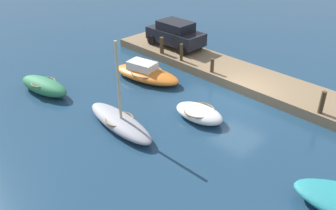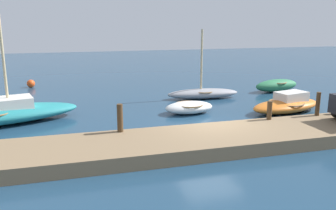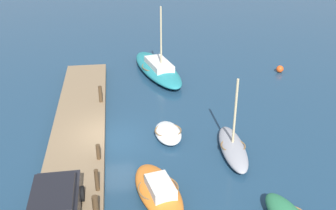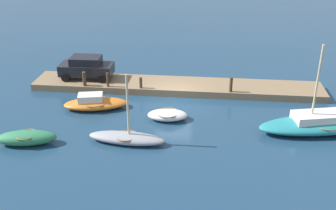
{
  "view_description": "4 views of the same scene",
  "coord_description": "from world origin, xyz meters",
  "px_view_note": "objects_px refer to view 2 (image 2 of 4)",
  "views": [
    {
      "loc": [
        -8.92,
        13.97,
        8.67
      ],
      "look_at": [
        0.9,
        4.36,
        0.92
      ],
      "focal_mm": 38.03,
      "sensor_mm": 36.0,
      "label": 1
    },
    {
      "loc": [
        -5.53,
        -13.18,
        4.53
      ],
      "look_at": [
        -1.25,
        2.09,
        0.75
      ],
      "focal_mm": 37.67,
      "sensor_mm": 36.0,
      "label": 2
    },
    {
      "loc": [
        18.65,
        0.62,
        11.39
      ],
      "look_at": [
        -1.21,
        3.28,
        1.33
      ],
      "focal_mm": 42.48,
      "sensor_mm": 36.0,
      "label": 3
    },
    {
      "loc": [
        -2.29,
        25.32,
        11.47
      ],
      "look_at": [
        0.19,
        2.3,
        0.61
      ],
      "focal_mm": 43.04,
      "sensor_mm": 36.0,
      "label": 4
    }
  ],
  "objects_px": {
    "mooring_post_west": "(120,118)",
    "mooring_post_mid_west": "(269,110)",
    "marker_buoy": "(31,84)",
    "motorboat_orange": "(287,104)",
    "dinghy_white": "(189,107)",
    "rowboat_grey": "(203,93)",
    "mooring_post_mid_east": "(318,104)",
    "rowboat_green": "(277,85)"
  },
  "relations": [
    {
      "from": "motorboat_orange",
      "to": "rowboat_grey",
      "type": "relative_size",
      "value": 1.0
    },
    {
      "from": "marker_buoy",
      "to": "motorboat_orange",
      "type": "bearing_deg",
      "value": -39.14
    },
    {
      "from": "dinghy_white",
      "to": "rowboat_green",
      "type": "relative_size",
      "value": 0.74
    },
    {
      "from": "dinghy_white",
      "to": "mooring_post_west",
      "type": "distance_m",
      "value": 5.47
    },
    {
      "from": "mooring_post_mid_west",
      "to": "dinghy_white",
      "type": "bearing_deg",
      "value": 121.93
    },
    {
      "from": "motorboat_orange",
      "to": "dinghy_white",
      "type": "bearing_deg",
      "value": 155.31
    },
    {
      "from": "rowboat_grey",
      "to": "motorboat_orange",
      "type": "bearing_deg",
      "value": -50.74
    },
    {
      "from": "mooring_post_west",
      "to": "mooring_post_mid_west",
      "type": "bearing_deg",
      "value": 0.0
    },
    {
      "from": "mooring_post_west",
      "to": "motorboat_orange",
      "type": "bearing_deg",
      "value": 16.27
    },
    {
      "from": "mooring_post_mid_east",
      "to": "motorboat_orange",
      "type": "bearing_deg",
      "value": 84.47
    },
    {
      "from": "rowboat_grey",
      "to": "rowboat_green",
      "type": "bearing_deg",
      "value": 11.56
    },
    {
      "from": "dinghy_white",
      "to": "mooring_post_mid_west",
      "type": "height_order",
      "value": "mooring_post_mid_west"
    },
    {
      "from": "motorboat_orange",
      "to": "marker_buoy",
      "type": "distance_m",
      "value": 17.11
    },
    {
      "from": "mooring_post_west",
      "to": "mooring_post_mid_east",
      "type": "relative_size",
      "value": 1.02
    },
    {
      "from": "motorboat_orange",
      "to": "rowboat_grey",
      "type": "height_order",
      "value": "rowboat_grey"
    },
    {
      "from": "rowboat_grey",
      "to": "mooring_post_mid_west",
      "type": "bearing_deg",
      "value": -83.31
    },
    {
      "from": "rowboat_grey",
      "to": "dinghy_white",
      "type": "bearing_deg",
      "value": -118.43
    },
    {
      "from": "motorboat_orange",
      "to": "mooring_post_west",
      "type": "distance_m",
      "value": 9.29
    },
    {
      "from": "motorboat_orange",
      "to": "rowboat_grey",
      "type": "distance_m",
      "value": 5.11
    },
    {
      "from": "dinghy_white",
      "to": "mooring_post_mid_east",
      "type": "bearing_deg",
      "value": -41.77
    },
    {
      "from": "rowboat_grey",
      "to": "mooring_post_mid_west",
      "type": "distance_m",
      "value": 6.79
    },
    {
      "from": "mooring_post_mid_west",
      "to": "mooring_post_mid_east",
      "type": "xyz_separation_m",
      "value": [
        2.37,
        0.0,
        0.13
      ]
    },
    {
      "from": "dinghy_white",
      "to": "marker_buoy",
      "type": "bearing_deg",
      "value": 127.16
    },
    {
      "from": "rowboat_grey",
      "to": "mooring_post_mid_east",
      "type": "distance_m",
      "value": 7.31
    },
    {
      "from": "rowboat_green",
      "to": "mooring_post_west",
      "type": "xyz_separation_m",
      "value": [
        -11.4,
        -7.51,
        0.62
      ]
    },
    {
      "from": "mooring_post_west",
      "to": "marker_buoy",
      "type": "relative_size",
      "value": 1.94
    },
    {
      "from": "mooring_post_west",
      "to": "marker_buoy",
      "type": "height_order",
      "value": "mooring_post_west"
    },
    {
      "from": "rowboat_green",
      "to": "mooring_post_mid_west",
      "type": "height_order",
      "value": "mooring_post_mid_west"
    },
    {
      "from": "marker_buoy",
      "to": "rowboat_grey",
      "type": "bearing_deg",
      "value": -32.79
    },
    {
      "from": "motorboat_orange",
      "to": "mooring_post_mid_east",
      "type": "xyz_separation_m",
      "value": [
        -0.25,
        -2.6,
        0.63
      ]
    },
    {
      "from": "dinghy_white",
      "to": "mooring_post_west",
      "type": "bearing_deg",
      "value": -140.87
    },
    {
      "from": "mooring_post_west",
      "to": "mooring_post_mid_east",
      "type": "bearing_deg",
      "value": 0.0
    },
    {
      "from": "motorboat_orange",
      "to": "dinghy_white",
      "type": "xyz_separation_m",
      "value": [
        -4.91,
        1.08,
        -0.08
      ]
    },
    {
      "from": "rowboat_green",
      "to": "mooring_post_mid_east",
      "type": "xyz_separation_m",
      "value": [
        -2.76,
        -7.51,
        0.61
      ]
    },
    {
      "from": "motorboat_orange",
      "to": "mooring_post_mid_west",
      "type": "xyz_separation_m",
      "value": [
        -2.62,
        -2.6,
        0.5
      ]
    },
    {
      "from": "dinghy_white",
      "to": "rowboat_green",
      "type": "bearing_deg",
      "value": 23.8
    },
    {
      "from": "marker_buoy",
      "to": "mooring_post_mid_east",
      "type": "bearing_deg",
      "value": -45.81
    },
    {
      "from": "motorboat_orange",
      "to": "rowboat_green",
      "type": "xyz_separation_m",
      "value": [
        2.51,
        4.91,
        0.02
      ]
    },
    {
      "from": "mooring_post_mid_east",
      "to": "dinghy_white",
      "type": "bearing_deg",
      "value": 141.76
    },
    {
      "from": "rowboat_green",
      "to": "mooring_post_west",
      "type": "height_order",
      "value": "mooring_post_west"
    },
    {
      "from": "mooring_post_mid_west",
      "to": "mooring_post_mid_east",
      "type": "height_order",
      "value": "mooring_post_mid_east"
    },
    {
      "from": "mooring_post_west",
      "to": "mooring_post_mid_west",
      "type": "height_order",
      "value": "mooring_post_west"
    }
  ]
}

